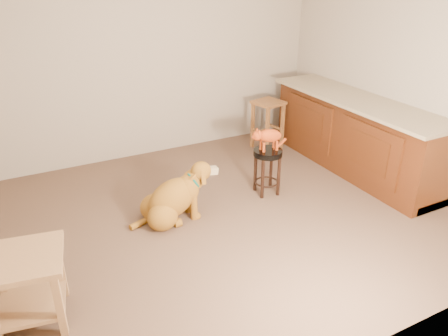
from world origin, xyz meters
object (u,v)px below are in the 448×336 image
golden_retriever (173,200)px  side_table (26,279)px  wood_stool (267,124)px  padded_stool (267,163)px  tabby_kitten (268,137)px

golden_retriever → side_table: bearing=-149.5°
wood_stool → side_table: 3.93m
padded_stool → tabby_kitten: tabby_kitten is taller
side_table → golden_retriever: size_ratio=0.64×
padded_stool → golden_retriever: golden_retriever is taller
wood_stool → padded_stool: bearing=-122.6°
padded_stool → golden_retriever: size_ratio=0.54×
padded_stool → tabby_kitten: bearing=167.2°
wood_stool → golden_retriever: 2.27m
wood_stool → tabby_kitten: size_ratio=1.42×
side_table → tabby_kitten: 2.77m
padded_stool → side_table: 2.76m
golden_retriever → tabby_kitten: tabby_kitten is taller
padded_stool → side_table: bearing=-161.1°
padded_stool → side_table: side_table is taller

